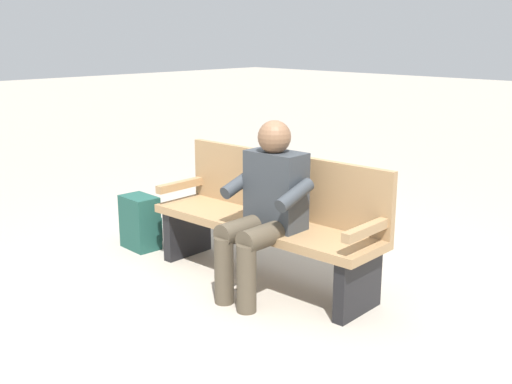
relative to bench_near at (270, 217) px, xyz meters
The scene contains 4 objects.
ground_plane 0.46m from the bench_near, 92.67° to the left, with size 40.00×40.00×0.00m, color #A89E8E.
bench_near is the anchor object (origin of this frame).
person_seated 0.33m from the bench_near, 127.24° to the left, with size 0.58×0.59×1.18m.
backpack 1.26m from the bench_near, 12.67° to the left, with size 0.32×0.26×0.44m.
Camera 1 is at (-2.90, 2.99, 1.73)m, focal length 43.60 mm.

